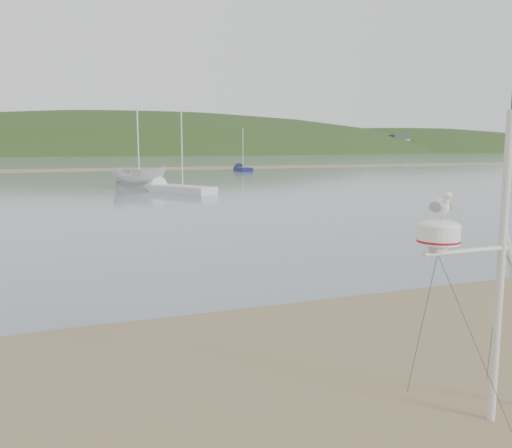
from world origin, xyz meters
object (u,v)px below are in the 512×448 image
object	(u,v)px
boat_white	(139,160)
sailboat_white_near	(166,188)
mast_rig	(496,336)
sailboat_blue_far	(240,169)

from	to	relation	value
boat_white	sailboat_white_near	distance (m)	5.27
mast_rig	boat_white	xyz separation A→B (m)	(2.03, 37.51, 1.11)
mast_rig	sailboat_white_near	xyz separation A→B (m)	(3.06, 32.68, -0.75)
mast_rig	sailboat_blue_far	bearing A→B (deg)	72.98
sailboat_white_near	mast_rig	bearing A→B (deg)	-95.34
mast_rig	sailboat_white_near	world-z (taller)	sailboat_white_near
boat_white	sailboat_blue_far	bearing A→B (deg)	-11.03
boat_white	sailboat_white_near	xyz separation A→B (m)	(1.02, -4.82, -1.86)
sailboat_blue_far	sailboat_white_near	distance (m)	32.62
mast_rig	boat_white	distance (m)	37.58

